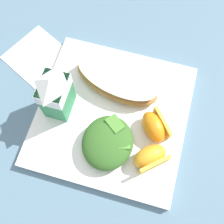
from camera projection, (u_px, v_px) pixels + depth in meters
The scene contains 8 objects.
ground at pixel (112, 117), 0.55m from camera, with size 3.00×3.00×0.00m, color slate.
white_plate at pixel (112, 115), 0.54m from camera, with size 0.28×0.28×0.02m, color white.
cheesy_pizza_bread at pixel (117, 80), 0.54m from camera, with size 0.11×0.18×0.04m.
green_salad_pile at pixel (108, 143), 0.49m from camera, with size 0.10×0.09×0.04m.
milk_carton at pixel (55, 93), 0.48m from camera, with size 0.06×0.05×0.11m.
orange_wedge_front at pixel (150, 157), 0.48m from camera, with size 0.07×0.07×0.04m.
orange_wedge_middle at pixel (155, 126), 0.50m from camera, with size 0.07×0.07×0.04m.
paper_napkin at pixel (37, 56), 0.59m from camera, with size 0.11×0.11×0.00m, color white.
Camera 1 is at (-0.18, -0.05, 0.51)m, focal length 44.98 mm.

